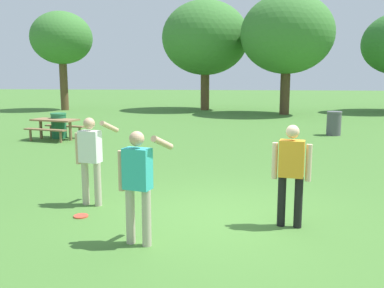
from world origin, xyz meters
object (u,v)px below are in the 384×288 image
object	(u,v)px
person_bystander	(138,179)
tree_far_right	(287,34)
tree_broad_center	(205,38)
trash_can_beside_table	(334,123)
frisbee	(81,216)
person_catcher	(291,169)
person_thrower	(91,154)
trash_can_further_along	(59,126)
tree_tall_left	(62,39)
picnic_table_near	(55,125)

from	to	relation	value
person_bystander	tree_far_right	distance (m)	21.15
tree_broad_center	trash_can_beside_table	bearing A→B (deg)	-62.68
frisbee	tree_far_right	bearing A→B (deg)	73.79
person_catcher	person_bystander	distance (m)	2.42
person_thrower	trash_can_further_along	distance (m)	8.96
tree_tall_left	trash_can_further_along	bearing A→B (deg)	-68.25
person_bystander	trash_can_beside_table	xyz separation A→B (m)	(5.30, 11.50, -0.48)
picnic_table_near	person_catcher	bearing A→B (deg)	-47.81
person_catcher	tree_tall_left	xyz separation A→B (m)	(-12.54, 21.13, 3.85)
person_thrower	trash_can_beside_table	distance (m)	11.82
tree_tall_left	person_catcher	bearing A→B (deg)	-59.30
trash_can_further_along	tree_tall_left	size ratio (longest dim) A/B	0.15
trash_can_beside_table	tree_tall_left	distance (m)	19.33
person_bystander	frisbee	bearing A→B (deg)	140.68
person_thrower	person_catcher	xyz separation A→B (m)	(3.52, -0.77, -0.02)
frisbee	trash_can_further_along	distance (m)	9.57
person_catcher	tree_broad_center	bearing A→B (deg)	97.58
frisbee	picnic_table_near	distance (m)	9.23
picnic_table_near	trash_can_further_along	size ratio (longest dim) A/B	2.07
person_bystander	tree_tall_left	xyz separation A→B (m)	(-10.31, 22.06, 3.83)
tree_far_right	person_bystander	bearing A→B (deg)	-102.08
person_catcher	tree_broad_center	xyz separation A→B (m)	(-2.96, 22.24, 3.89)
person_catcher	trash_can_further_along	distance (m)	11.58
person_bystander	tree_far_right	size ratio (longest dim) A/B	0.23
person_catcher	trash_can_beside_table	size ratio (longest dim) A/B	1.71
frisbee	trash_can_beside_table	xyz separation A→B (m)	(6.56, 10.47, 0.47)
trash_can_beside_table	tree_far_right	size ratio (longest dim) A/B	0.13
picnic_table_near	tree_tall_left	distance (m)	14.34
person_bystander	tree_broad_center	distance (m)	23.51
tree_tall_left	frisbee	bearing A→B (deg)	-66.71
picnic_table_near	frisbee	bearing A→B (deg)	-63.68
frisbee	tree_tall_left	bearing A→B (deg)	113.29
person_thrower	frisbee	world-z (taller)	person_thrower
person_bystander	trash_can_further_along	bearing A→B (deg)	119.05
frisbee	tree_broad_center	world-z (taller)	tree_broad_center
picnic_table_near	trash_can_further_along	distance (m)	0.38
person_catcher	frisbee	size ratio (longest dim) A/B	6.62
person_catcher	tree_far_right	size ratio (longest dim) A/B	0.23
trash_can_further_along	person_catcher	bearing A→B (deg)	-48.97
person_catcher	tree_broad_center	world-z (taller)	tree_broad_center
tree_far_right	person_thrower	bearing A→B (deg)	-106.83
person_bystander	trash_can_beside_table	bearing A→B (deg)	65.28
person_thrower	picnic_table_near	distance (m)	8.61
tree_broad_center	person_thrower	bearing A→B (deg)	-91.48
frisbee	person_thrower	bearing A→B (deg)	91.95
person_bystander	tree_far_right	world-z (taller)	tree_far_right
tree_tall_left	person_bystander	bearing A→B (deg)	-64.94
person_thrower	person_bystander	distance (m)	2.13
trash_can_further_along	tree_far_right	world-z (taller)	tree_far_right
picnic_table_near	tree_broad_center	size ratio (longest dim) A/B	0.27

